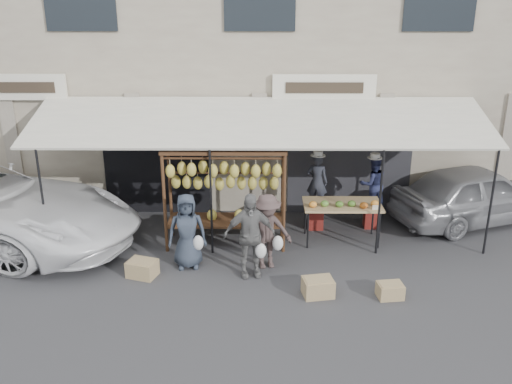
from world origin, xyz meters
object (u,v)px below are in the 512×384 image
at_px(produce_table, 343,205).
at_px(crate_near_b, 390,291).
at_px(vendor_left, 317,182).
at_px(customer_right, 267,232).
at_px(sedan, 477,194).
at_px(customer_left, 187,231).
at_px(banana_rack, 225,177).
at_px(customer_mid, 249,235).
at_px(vendor_right, 373,184).
at_px(crate_near_a, 318,287).
at_px(crate_far, 142,268).

relative_size(produce_table, crate_near_b, 3.72).
xyz_separation_m(vendor_left, customer_right, (-1.17, -1.93, -0.37)).
bearing_deg(sedan, customer_left, 89.51).
height_order(banana_rack, customer_mid, banana_rack).
xyz_separation_m(produce_table, customer_left, (-3.27, -1.18, -0.09)).
height_order(banana_rack, vendor_right, banana_rack).
bearing_deg(customer_left, produce_table, 13.08).
bearing_deg(sedan, vendor_right, 78.17).
distance_m(banana_rack, produce_table, 2.66).
bearing_deg(crate_near_a, banana_rack, 130.36).
xyz_separation_m(banana_rack, crate_near_a, (1.82, -2.15, -1.41)).
bearing_deg(banana_rack, produce_table, 3.54).
relative_size(customer_left, crate_far, 2.87).
bearing_deg(customer_right, produce_table, 22.40).
bearing_deg(vendor_right, customer_mid, 29.01).
bearing_deg(customer_right, customer_left, 166.61).
bearing_deg(produce_table, sedan, 19.16).
distance_m(customer_mid, crate_near_b, 2.83).
height_order(banana_rack, vendor_left, banana_rack).
bearing_deg(produce_table, crate_far, -158.84).
bearing_deg(vendor_right, crate_far, 15.28).
bearing_deg(customer_left, customer_mid, -22.48).
relative_size(crate_near_b, sedan, 0.11).
distance_m(produce_table, vendor_right, 1.15).
bearing_deg(vendor_left, banana_rack, 38.57).
distance_m(vendor_left, vendor_right, 1.30).
height_order(produce_table, customer_mid, customer_mid).
xyz_separation_m(vendor_left, customer_mid, (-1.51, -2.27, -0.29)).
bearing_deg(vendor_left, vendor_right, -162.58).
bearing_deg(produce_table, vendor_right, 45.26).
xyz_separation_m(produce_table, crate_far, (-4.13, -1.60, -0.71)).
bearing_deg(customer_left, vendor_left, 28.06).
relative_size(produce_table, vendor_left, 1.27).
bearing_deg(crate_near_a, customer_mid, 148.79).
height_order(customer_right, crate_far, customer_right).
bearing_deg(crate_far, customer_mid, 1.82).
bearing_deg(crate_far, vendor_right, 25.99).
bearing_deg(crate_far, produce_table, 21.16).
distance_m(produce_table, customer_right, 2.05).
relative_size(vendor_left, crate_near_b, 2.92).
bearing_deg(crate_near_a, produce_table, 72.37).
bearing_deg(produce_table, banana_rack, -176.46).
relative_size(banana_rack, customer_mid, 1.51).
bearing_deg(customer_right, crate_far, 176.50).
bearing_deg(sedan, customer_mid, 96.69).
height_order(crate_far, sedan, sedan).
bearing_deg(banana_rack, vendor_left, 23.70).
xyz_separation_m(customer_left, customer_right, (1.60, -0.01, 0.00)).
relative_size(vendor_right, customer_left, 0.85).
relative_size(vendor_left, sedan, 0.32).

